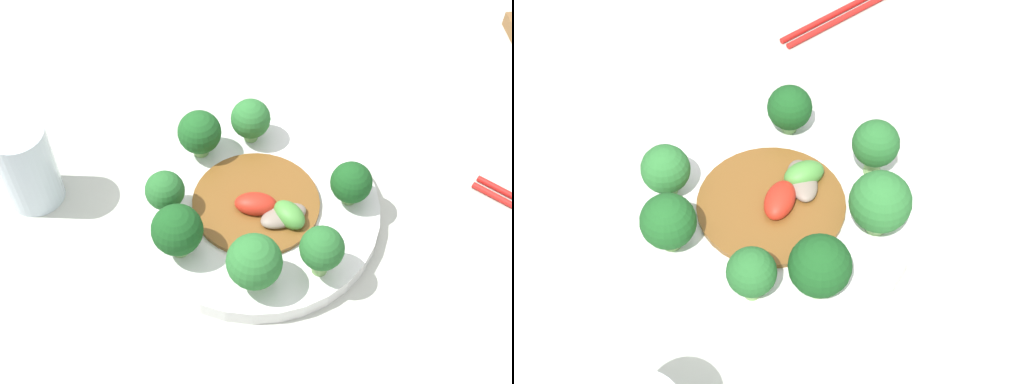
# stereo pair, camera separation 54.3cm
# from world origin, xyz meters

# --- Properties ---
(table) EXTENTS (1.15, 0.85, 0.72)m
(table) POSITION_xyz_m (0.00, 0.00, 0.36)
(table) COLOR #B7BCAD
(table) RESTS_ON ground_plane
(plate) EXTENTS (0.27, 0.27, 0.02)m
(plate) POSITION_xyz_m (0.04, -0.00, 0.73)
(plate) COLOR white
(plate) RESTS_ON table
(broccoli_east) EXTENTS (0.04, 0.04, 0.05)m
(broccoli_east) POSITION_xyz_m (0.14, 0.01, 0.77)
(broccoli_east) COLOR #7AAD5B
(broccoli_east) RESTS_ON plate
(broccoli_northwest) EXTENTS (0.04, 0.04, 0.06)m
(broccoli_northwest) POSITION_xyz_m (-0.02, 0.08, 0.78)
(broccoli_northwest) COLOR #7AAD5B
(broccoli_northwest) RESTS_ON plate
(broccoli_west) EXTENTS (0.04, 0.04, 0.05)m
(broccoli_west) POSITION_xyz_m (-0.06, -0.01, 0.77)
(broccoli_west) COLOR #70A356
(broccoli_west) RESTS_ON plate
(broccoli_southeast) EXTENTS (0.05, 0.05, 0.06)m
(broccoli_southeast) POSITION_xyz_m (0.11, -0.07, 0.77)
(broccoli_southeast) COLOR #7AAD5B
(broccoli_southeast) RESTS_ON plate
(broccoli_north) EXTENTS (0.05, 0.05, 0.06)m
(broccoli_north) POSITION_xyz_m (0.04, 0.10, 0.78)
(broccoli_north) COLOR #89B76B
(broccoli_north) RESTS_ON plate
(broccoli_northeast) EXTENTS (0.05, 0.05, 0.06)m
(broccoli_northeast) POSITION_xyz_m (0.12, 0.06, 0.77)
(broccoli_northeast) COLOR #89B76B
(broccoli_northeast) RESTS_ON plate
(broccoli_south) EXTENTS (0.05, 0.05, 0.05)m
(broccoli_south) POSITION_xyz_m (0.05, -0.10, 0.77)
(broccoli_south) COLOR #70A356
(broccoli_south) RESTS_ON plate
(stirfry_center) EXTENTS (0.14, 0.14, 0.02)m
(stirfry_center) POSITION_xyz_m (0.03, 0.01, 0.75)
(stirfry_center) COLOR brown
(stirfry_center) RESTS_ON plate
(drinking_glass) EXTENTS (0.06, 0.06, 0.10)m
(drinking_glass) POSITION_xyz_m (0.29, -0.02, 0.77)
(drinking_glass) COLOR silver
(drinking_glass) RESTS_ON table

